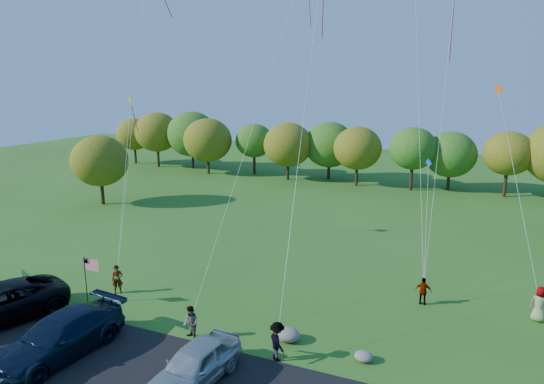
{
  "coord_description": "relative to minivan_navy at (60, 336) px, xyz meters",
  "views": [
    {
      "loc": [
        12.54,
        -18.67,
        12.14
      ],
      "look_at": [
        1.82,
        6.0,
        5.96
      ],
      "focal_mm": 32.0,
      "sensor_mm": 36.0,
      "label": 1
    }
  ],
  "objects": [
    {
      "name": "flyer_e",
      "position": [
        20.07,
        12.29,
        -0.03
      ],
      "size": [
        1.04,
        0.83,
        1.87
      ],
      "primitive_type": "imported",
      "rotation": [
        0.0,
        0.0,
        2.85
      ],
      "color": "#4C4C59",
      "rests_on": "ground"
    },
    {
      "name": "boulder_near",
      "position": [
        8.88,
        5.3,
        -0.65
      ],
      "size": [
        1.28,
        1.0,
        0.64
      ],
      "primitive_type": "ellipsoid",
      "color": "gray",
      "rests_on": "ground"
    },
    {
      "name": "treeline",
      "position": [
        1.95,
        40.2,
        3.67
      ],
      "size": [
        77.06,
        27.01,
        7.88
      ],
      "color": "#332412",
      "rests_on": "ground"
    },
    {
      "name": "flyer_b",
      "position": [
        4.59,
        3.6,
        -0.13
      ],
      "size": [
        1.02,
        0.96,
        1.68
      ],
      "primitive_type": "imported",
      "rotation": [
        0.0,
        0.0,
        -0.52
      ],
      "color": "#4C4C59",
      "rests_on": "ground"
    },
    {
      "name": "flag_assembly",
      "position": [
        -2.51,
        4.55,
        1.11
      ],
      "size": [
        1.02,
        0.66,
        2.75
      ],
      "color": "black",
      "rests_on": "ground"
    },
    {
      "name": "trash_barrel",
      "position": [
        -6.24,
        3.98,
        -0.54
      ],
      "size": [
        0.58,
        0.58,
        0.87
      ],
      "primitive_type": "cylinder",
      "color": "#0C26B4",
      "rests_on": "ground"
    },
    {
      "name": "boulder_far",
      "position": [
        12.64,
        5.04,
        -0.75
      ],
      "size": [
        0.85,
        0.71,
        0.44
      ],
      "primitive_type": "ellipsoid",
      "color": "gray",
      "rests_on": "ground"
    },
    {
      "name": "flyer_c",
      "position": [
        9.08,
        3.6,
        -0.07
      ],
      "size": [
        1.31,
        1.29,
        1.81
      ],
      "primitive_type": "imported",
      "rotation": [
        0.0,
        0.0,
        2.38
      ],
      "color": "#4C4C59",
      "rests_on": "ground"
    },
    {
      "name": "park_bench",
      "position": [
        -7.27,
        4.56,
        -0.41
      ],
      "size": [
        1.84,
        0.98,
        1.05
      ],
      "rotation": [
        0.0,
        0.0,
        -0.38
      ],
      "color": "#12331A",
      "rests_on": "ground"
    },
    {
      "name": "asphalt_lane",
      "position": [
        4.05,
        0.4,
        -0.94
      ],
      "size": [
        44.0,
        6.0,
        0.06
      ],
      "primitive_type": "cube",
      "color": "black",
      "rests_on": "ground"
    },
    {
      "name": "minivan_silver",
      "position": [
        6.7,
        0.6,
        -0.08
      ],
      "size": [
        2.37,
        5.01,
        1.65
      ],
      "primitive_type": "imported",
      "rotation": [
        0.0,
        0.0,
        -0.09
      ],
      "color": "#B2B7BD",
      "rests_on": "asphalt_lane"
    },
    {
      "name": "flyer_d",
      "position": [
        14.37,
        11.9,
        -0.19
      ],
      "size": [
        0.92,
        0.39,
        1.57
      ],
      "primitive_type": "imported",
      "rotation": [
        0.0,
        0.0,
        3.15
      ],
      "color": "#4C4C59",
      "rests_on": "ground"
    },
    {
      "name": "ground",
      "position": [
        4.05,
        4.4,
        -0.97
      ],
      "size": [
        140.0,
        140.0,
        0.0
      ],
      "primitive_type": "plane",
      "color": "#2F601B",
      "rests_on": "ground"
    },
    {
      "name": "flyer_a",
      "position": [
        -2.19,
        6.31,
        -0.11
      ],
      "size": [
        0.74,
        0.71,
        1.71
      ],
      "primitive_type": "imported",
      "rotation": [
        0.0,
        0.0,
        0.69
      ],
      "color": "#4C4C59",
      "rests_on": "ground"
    },
    {
      "name": "minivan_navy",
      "position": [
        0.0,
        0.0,
        0.0
      ],
      "size": [
        3.14,
        6.48,
        1.82
      ],
      "primitive_type": "imported",
      "rotation": [
        0.0,
        0.0,
        -0.1
      ],
      "color": "black",
      "rests_on": "asphalt_lane"
    }
  ]
}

